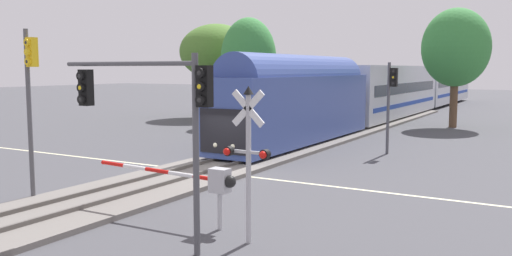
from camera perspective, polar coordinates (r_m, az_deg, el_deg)
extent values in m
plane|color=#47474C|center=(24.38, -5.34, -4.67)|extent=(220.00, 220.00, 0.00)
cube|color=beige|center=(24.38, -5.34, -4.66)|extent=(44.00, 0.20, 0.01)
cube|color=slate|center=(24.37, -5.34, -4.46)|extent=(4.40, 80.00, 0.18)
cube|color=#56514C|center=(24.75, -6.70, -3.93)|extent=(0.10, 80.00, 0.14)
cube|color=#56514C|center=(23.93, -3.94, -4.25)|extent=(0.10, 80.00, 0.14)
cube|color=#384C93|center=(32.37, 4.54, 2.11)|extent=(3.00, 16.23, 3.90)
cube|color=black|center=(25.35, -3.41, -0.37)|extent=(2.76, 0.08, 2.15)
cylinder|color=#384C93|center=(32.28, 4.56, 5.35)|extent=(2.76, 14.61, 2.76)
sphere|color=#F4F2CC|center=(25.71, -4.35, -1.82)|extent=(0.24, 0.24, 0.24)
sphere|color=#F4F2CC|center=(25.16, -2.46, -1.99)|extent=(0.24, 0.24, 0.24)
cube|color=#B7BCC6|center=(51.47, 14.37, 3.88)|extent=(3.00, 22.72, 4.60)
cube|color=black|center=(51.07, 16.01, 4.16)|extent=(0.04, 20.45, 0.90)
cube|color=#193899|center=(51.14, 15.98, 2.53)|extent=(0.04, 20.91, 0.36)
cube|color=#B7BCC6|center=(74.48, 19.31, 4.42)|extent=(3.00, 22.72, 4.60)
cube|color=black|center=(74.21, 20.47, 4.60)|extent=(0.04, 20.45, 0.90)
cube|color=#193899|center=(74.25, 20.43, 3.49)|extent=(0.04, 20.91, 0.36)
cylinder|color=#B7B7BC|center=(15.66, -3.87, -8.82)|extent=(0.14, 0.14, 1.10)
cube|color=#B7B7BC|center=(15.45, -3.90, -5.60)|extent=(0.56, 0.40, 0.70)
sphere|color=black|center=(15.26, -2.80, -5.74)|extent=(0.36, 0.36, 0.36)
cylinder|color=red|center=(15.70, -5.30, -5.37)|extent=(0.93, 0.12, 0.14)
cylinder|color=white|center=(16.24, -7.98, -4.93)|extent=(0.93, 0.12, 0.14)
cylinder|color=red|center=(16.81, -10.47, -4.51)|extent=(0.93, 0.12, 0.14)
cylinder|color=white|center=(17.41, -12.80, -4.11)|extent=(0.93, 0.12, 0.14)
cylinder|color=red|center=(18.04, -14.96, -3.73)|extent=(0.93, 0.12, 0.14)
sphere|color=red|center=(18.36, -15.99, -3.54)|extent=(0.14, 0.14, 0.14)
cylinder|color=#B2B2B7|center=(14.12, -0.80, -4.51)|extent=(0.14, 0.14, 3.97)
cube|color=white|center=(13.89, -0.85, 2.12)|extent=(0.98, 0.05, 0.98)
cube|color=white|center=(13.89, -0.85, 2.12)|extent=(0.98, 0.05, 0.98)
cube|color=#B2B2B7|center=(14.04, -0.81, -2.60)|extent=(1.10, 0.08, 0.08)
cylinder|color=black|center=(14.24, -2.91, -2.48)|extent=(0.26, 0.18, 0.26)
cylinder|color=black|center=(13.68, 0.96, -2.83)|extent=(0.26, 0.18, 0.26)
sphere|color=red|center=(14.16, -3.13, -2.53)|extent=(0.20, 0.20, 0.20)
sphere|color=red|center=(13.60, 0.76, -2.89)|extent=(0.20, 0.20, 0.20)
cone|color=black|center=(13.88, -0.82, 4.06)|extent=(0.28, 0.28, 0.22)
cylinder|color=#4C4C51|center=(13.19, -6.42, -2.99)|extent=(0.16, 0.16, 5.02)
cube|color=black|center=(12.86, -5.51, 4.45)|extent=(0.34, 0.26, 1.00)
sphere|color=#262626|center=(12.73, -5.92, 5.87)|extent=(0.20, 0.20, 0.20)
cylinder|color=black|center=(12.71, -6.00, 5.87)|extent=(0.24, 0.10, 0.24)
sphere|color=yellow|center=(12.74, -5.90, 4.43)|extent=(0.20, 0.20, 0.20)
cylinder|color=black|center=(12.71, -5.98, 4.42)|extent=(0.24, 0.10, 0.24)
sphere|color=#262626|center=(12.75, -5.88, 2.99)|extent=(0.20, 0.20, 0.20)
cylinder|color=black|center=(12.73, -5.96, 2.98)|extent=(0.24, 0.10, 0.24)
cylinder|color=#4C4C51|center=(14.43, -13.62, 6.69)|extent=(4.39, 0.12, 0.12)
cube|color=black|center=(15.54, -17.68, 4.13)|extent=(0.34, 0.26, 1.00)
sphere|color=#262626|center=(15.43, -18.13, 5.29)|extent=(0.20, 0.20, 0.20)
cylinder|color=black|center=(15.41, -18.22, 5.29)|extent=(0.24, 0.10, 0.24)
sphere|color=yellow|center=(15.44, -18.09, 4.11)|extent=(0.20, 0.20, 0.20)
cylinder|color=black|center=(15.42, -18.18, 4.10)|extent=(0.24, 0.10, 0.24)
sphere|color=#262626|center=(15.45, -18.05, 2.92)|extent=(0.20, 0.20, 0.20)
cylinder|color=black|center=(15.43, -18.14, 2.91)|extent=(0.24, 0.10, 0.24)
cylinder|color=#4C4C51|center=(29.93, 13.93, 2.03)|extent=(0.16, 0.16, 4.99)
cube|color=black|center=(29.78, 14.53, 5.26)|extent=(0.34, 0.26, 1.00)
sphere|color=#262626|center=(29.63, 14.47, 5.88)|extent=(0.20, 0.20, 0.20)
cylinder|color=black|center=(29.60, 14.46, 5.88)|extent=(0.24, 0.10, 0.24)
sphere|color=yellow|center=(29.63, 14.46, 5.26)|extent=(0.20, 0.20, 0.20)
cylinder|color=black|center=(29.60, 14.44, 5.26)|extent=(0.24, 0.10, 0.24)
sphere|color=#262626|center=(29.64, 14.44, 4.64)|extent=(0.20, 0.20, 0.20)
cylinder|color=black|center=(29.61, 14.42, 4.64)|extent=(0.24, 0.10, 0.24)
cylinder|color=#4C4C51|center=(20.19, -23.02, 1.18)|extent=(0.16, 0.16, 6.01)
cube|color=gold|center=(19.91, -22.81, 7.47)|extent=(0.34, 0.26, 1.00)
sphere|color=#262626|center=(19.83, -23.19, 8.39)|extent=(0.20, 0.20, 0.20)
cylinder|color=gold|center=(19.81, -23.26, 8.39)|extent=(0.24, 0.10, 0.24)
sphere|color=yellow|center=(19.81, -23.15, 7.46)|extent=(0.20, 0.20, 0.20)
cylinder|color=gold|center=(19.80, -23.22, 7.46)|extent=(0.24, 0.10, 0.24)
sphere|color=#262626|center=(19.81, -23.11, 6.54)|extent=(0.20, 0.20, 0.20)
cylinder|color=gold|center=(19.79, -23.18, 6.54)|extent=(0.24, 0.10, 0.24)
cylinder|color=brown|center=(45.16, 20.34, 2.59)|extent=(0.60, 0.60, 4.01)
ellipsoid|color=#38843D|center=(45.11, 20.55, 8.06)|extent=(5.24, 5.24, 6.14)
cylinder|color=#4C3828|center=(51.11, -4.20, 3.53)|extent=(0.44, 0.44, 4.31)
ellipsoid|color=#4C7A2D|center=(51.08, -4.23, 8.13)|extent=(6.98, 6.98, 5.20)
cylinder|color=#4C3828|center=(43.93, -0.79, 2.27)|extent=(0.39, 0.39, 3.06)
ellipsoid|color=#38843D|center=(43.83, -0.80, 7.47)|extent=(4.52, 4.52, 6.55)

